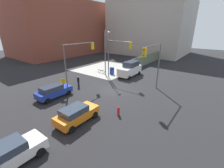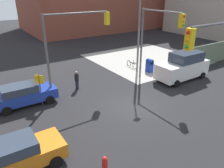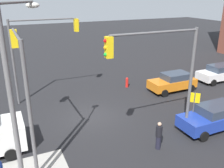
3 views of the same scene
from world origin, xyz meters
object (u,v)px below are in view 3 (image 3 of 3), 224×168
object	(u,v)px
pedestrian_crossing	(159,135)
traffic_signal_ne_corner	(22,73)
fire_hydrant	(127,82)
sedan_white	(218,73)
traffic_signal_se_corner	(40,43)
street_lamp_corner	(16,92)
traffic_signal_nw_corner	(162,65)
hatchback_orange	(173,82)
sedan_blue	(214,117)

from	to	relation	value
pedestrian_crossing	traffic_signal_ne_corner	bearing A→B (deg)	53.07
fire_hydrant	sedan_white	size ratio (longest dim) A/B	0.23
traffic_signal_ne_corner	pedestrian_crossing	xyz separation A→B (m)	(-6.50, 2.46, -3.73)
traffic_signal_se_corner	pedestrian_crossing	distance (m)	11.32
traffic_signal_se_corner	sedan_white	distance (m)	17.06
traffic_signal_se_corner	street_lamp_corner	bearing A→B (deg)	75.84
street_lamp_corner	traffic_signal_nw_corner	bearing A→B (deg)	-172.29
street_lamp_corner	hatchback_orange	size ratio (longest dim) A/B	1.90
fire_hydrant	sedan_white	world-z (taller)	sedan_white
traffic_signal_nw_corner	traffic_signal_ne_corner	xyz separation A→B (m)	(6.89, -1.76, -0.05)
street_lamp_corner	traffic_signal_se_corner	bearing A→B (deg)	-104.16
street_lamp_corner	sedan_white	bearing A→B (deg)	-158.53
traffic_signal_nw_corner	pedestrian_crossing	xyz separation A→B (m)	(0.39, 0.70, -3.78)
traffic_signal_ne_corner	sedan_blue	world-z (taller)	traffic_signal_ne_corner
sedan_white	traffic_signal_nw_corner	bearing A→B (deg)	29.14
traffic_signal_ne_corner	sedan_white	world-z (taller)	traffic_signal_ne_corner
sedan_white	fire_hydrant	bearing A→B (deg)	-14.00
traffic_signal_nw_corner	sedan_blue	size ratio (longest dim) A/B	1.46
traffic_signal_nw_corner	traffic_signal_se_corner	world-z (taller)	same
street_lamp_corner	hatchback_orange	distance (m)	15.60
fire_hydrant	pedestrian_crossing	world-z (taller)	pedestrian_crossing
traffic_signal_ne_corner	fire_hydrant	xyz separation A→B (m)	(-9.50, -6.94, -4.10)
pedestrian_crossing	fire_hydrant	bearing A→B (deg)	-33.91
traffic_signal_se_corner	hatchback_orange	distance (m)	11.74
hatchback_orange	sedan_blue	bearing A→B (deg)	74.25
hatchback_orange	sedan_white	world-z (taller)	same
traffic_signal_ne_corner	pedestrian_crossing	size ratio (longest dim) A/B	3.93
traffic_signal_nw_corner	pedestrian_crossing	world-z (taller)	traffic_signal_nw_corner
traffic_signal_nw_corner	sedan_white	world-z (taller)	traffic_signal_nw_corner
hatchback_orange	traffic_signal_ne_corner	bearing A→B (deg)	19.18
street_lamp_corner	sedan_blue	size ratio (longest dim) A/B	1.80
fire_hydrant	hatchback_orange	size ratio (longest dim) A/B	0.22
traffic_signal_se_corner	sedan_blue	size ratio (longest dim) A/B	1.46
traffic_signal_nw_corner	traffic_signal_ne_corner	bearing A→B (deg)	-14.33
traffic_signal_nw_corner	sedan_blue	distance (m)	5.57
hatchback_orange	fire_hydrant	bearing A→B (deg)	-37.07
hatchback_orange	pedestrian_crossing	size ratio (longest dim) A/B	2.54
traffic_signal_nw_corner	street_lamp_corner	distance (m)	7.44
hatchback_orange	sedan_white	xyz separation A→B (m)	(-5.68, -0.25, -0.00)
hatchback_orange	sedan_white	size ratio (longest dim) A/B	1.04
hatchback_orange	pedestrian_crossing	xyz separation A→B (m)	(6.30, 6.91, 0.01)
traffic_signal_se_corner	hatchback_orange	xyz separation A→B (m)	(-10.76, 2.79, -3.78)
street_lamp_corner	hatchback_orange	world-z (taller)	street_lamp_corner
sedan_white	traffic_signal_ne_corner	bearing A→B (deg)	14.28
street_lamp_corner	sedan_blue	distance (m)	12.10
traffic_signal_ne_corner	pedestrian_crossing	bearing A→B (deg)	159.27
traffic_signal_ne_corner	sedan_blue	bearing A→B (deg)	169.35
street_lamp_corner	pedestrian_crossing	size ratio (longest dim) A/B	4.84
traffic_signal_ne_corner	sedan_blue	xyz separation A→B (m)	(-10.96, 2.06, -3.74)
sedan_blue	hatchback_orange	size ratio (longest dim) A/B	1.06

